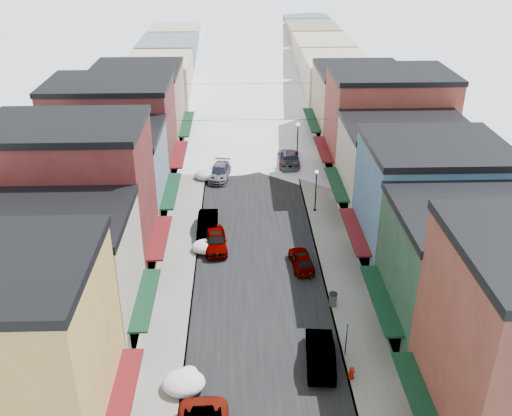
{
  "coord_description": "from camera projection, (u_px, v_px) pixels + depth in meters",
  "views": [
    {
      "loc": [
        -1.45,
        -17.89,
        25.03
      ],
      "look_at": [
        0.0,
        25.95,
        2.85
      ],
      "focal_mm": 40.0,
      "sensor_mm": 36.0,
      "label": 1
    }
  ],
  "objects": [
    {
      "name": "car_silver_sedan",
      "position": [
        216.0,
        240.0,
        48.3
      ],
      "size": [
        2.23,
        4.74,
        1.57
      ],
      "primitive_type": "imported",
      "rotation": [
        0.0,
        0.0,
        0.08
      ],
      "color": "gray",
      "rests_on": "ground"
    },
    {
      "name": "car_lane_silver",
      "position": [
        232.0,
        129.0,
        74.16
      ],
      "size": [
        2.06,
        4.36,
        1.44
      ],
      "primitive_type": "imported",
      "rotation": [
        0.0,
        0.0,
        -0.09
      ],
      "color": "gray",
      "rests_on": "ground"
    },
    {
      "name": "parking_sign",
      "position": [
        346.0,
        337.0,
        35.94
      ],
      "size": [
        0.09,
        0.32,
        2.37
      ],
      "color": "black",
      "rests_on": "sidewalk_right"
    },
    {
      "name": "distant_blocks",
      "position": [
        245.0,
        55.0,
        99.52
      ],
      "size": [
        34.0,
        55.0,
        8.0
      ],
      "color": "gray",
      "rests_on": "ground"
    },
    {
      "name": "bldg_r_green",
      "position": [
        470.0,
        277.0,
        36.24
      ],
      "size": [
        11.3,
        9.2,
        9.5
      ],
      "color": "#1C3B28",
      "rests_on": "ground"
    },
    {
      "name": "bldg_l_cream",
      "position": [
        54.0,
        280.0,
        35.91
      ],
      "size": [
        11.3,
        8.2,
        9.5
      ],
      "color": "beige",
      "rests_on": "ground"
    },
    {
      "name": "snow_pile_near",
      "position": [
        184.0,
        382.0,
        33.84
      ],
      "size": [
        2.59,
        2.8,
        1.1
      ],
      "color": "white",
      "rests_on": "ground"
    },
    {
      "name": "bldg_l_grayblue",
      "position": [
        107.0,
        178.0,
        50.74
      ],
      "size": [
        11.3,
        9.2,
        9.0
      ],
      "color": "gray",
      "rests_on": "ground"
    },
    {
      "name": "car_black_sedan",
      "position": [
        289.0,
        158.0,
        64.89
      ],
      "size": [
        2.6,
        5.95,
        1.7
      ],
      "primitive_type": "imported",
      "rotation": [
        0.0,
        0.0,
        3.1
      ],
      "color": "black",
      "rests_on": "ground"
    },
    {
      "name": "road",
      "position": [
        248.0,
        118.0,
        80.81
      ],
      "size": [
        10.0,
        160.0,
        0.01
      ],
      "primitive_type": "cube",
      "color": "black",
      "rests_on": "ground"
    },
    {
      "name": "fire_hydrant",
      "position": [
        351.0,
        373.0,
        34.5
      ],
      "size": [
        0.49,
        0.37,
        0.84
      ],
      "color": "#B21509",
      "rests_on": "sidewalk_right"
    },
    {
      "name": "curb_right",
      "position": [
        284.0,
        117.0,
        80.93
      ],
      "size": [
        0.1,
        160.0,
        0.15
      ],
      "primitive_type": "cube",
      "color": "slate",
      "rests_on": "ground"
    },
    {
      "name": "bldg_r_blue",
      "position": [
        428.0,
        207.0,
        44.05
      ],
      "size": [
        11.3,
        9.2,
        10.5
      ],
      "color": "#3B6487",
      "rests_on": "ground"
    },
    {
      "name": "bldg_r_tan",
      "position": [
        358.0,
        107.0,
        69.25
      ],
      "size": [
        11.3,
        11.2,
        9.5
      ],
      "color": "tan",
      "rests_on": "ground"
    },
    {
      "name": "bldg_l_yellow",
      "position": [
        2.0,
        361.0,
        27.88
      ],
      "size": [
        11.3,
        8.7,
        11.5
      ],
      "color": "gold",
      "rests_on": "ground"
    },
    {
      "name": "snow_pile_far",
      "position": [
        207.0,
        174.0,
        61.48
      ],
      "size": [
        2.59,
        2.79,
        1.1
      ],
      "color": "white",
      "rests_on": "ground"
    },
    {
      "name": "trash_can",
      "position": [
        333.0,
        299.0,
        40.99
      ],
      "size": [
        0.61,
        0.61,
        1.03
      ],
      "color": "#5D6062",
      "rests_on": "sidewalk_right"
    },
    {
      "name": "car_gray_suv",
      "position": [
        302.0,
        260.0,
        45.76
      ],
      "size": [
        2.02,
        4.18,
        1.38
      ],
      "primitive_type": "imported",
      "rotation": [
        0.0,
        0.0,
        3.24
      ],
      "color": "gray",
      "rests_on": "ground"
    },
    {
      "name": "snow_pile_mid",
      "position": [
        206.0,
        246.0,
        48.04
      ],
      "size": [
        2.37,
        2.66,
        1.0
      ],
      "color": "white",
      "rests_on": "ground"
    },
    {
      "name": "streetlamp_far",
      "position": [
        298.0,
        138.0,
        63.7
      ],
      "size": [
        0.41,
        0.41,
        4.94
      ],
      "color": "black",
      "rests_on": "sidewalk_right"
    },
    {
      "name": "sidewalk_left",
      "position": [
        201.0,
        118.0,
        80.58
      ],
      "size": [
        3.2,
        160.0,
        0.15
      ],
      "primitive_type": "cube",
      "color": "gray",
      "rests_on": "ground"
    },
    {
      "name": "sidewalk_right",
      "position": [
        294.0,
        117.0,
        80.97
      ],
      "size": [
        3.2,
        160.0,
        0.15
      ],
      "primitive_type": "cube",
      "color": "gray",
      "rests_on": "ground"
    },
    {
      "name": "bldg_l_brick_far",
      "position": [
        114.0,
        134.0,
        58.29
      ],
      "size": [
        13.3,
        9.2,
        11.0
      ],
      "color": "maroon",
      "rests_on": "ground"
    },
    {
      "name": "curb_left",
      "position": [
        212.0,
        118.0,
        80.63
      ],
      "size": [
        0.1,
        160.0,
        0.15
      ],
      "primitive_type": "cube",
      "color": "slate",
      "rests_on": "ground"
    },
    {
      "name": "streetlamp_near",
      "position": [
        316.0,
        185.0,
        53.51
      ],
      "size": [
        0.35,
        0.35,
        4.2
      ],
      "color": "black",
      "rests_on": "sidewalk_right"
    },
    {
      "name": "car_dark_hatch",
      "position": [
        208.0,
        224.0,
        50.84
      ],
      "size": [
        1.74,
        4.88,
        1.6
      ],
      "primitive_type": "imported",
      "rotation": [
        0.0,
        0.0,
        -0.01
      ],
      "color": "black",
      "rests_on": "ground"
    },
    {
      "name": "bldg_r_brick_far",
      "position": [
        387.0,
        125.0,
        59.9
      ],
      "size": [
        13.3,
        9.2,
        11.5
      ],
      "color": "maroon",
      "rests_on": "ground"
    },
    {
      "name": "overhead_cables",
      "position": [
        250.0,
        100.0,
        66.87
      ],
      "size": [
        16.4,
        15.04,
        0.04
      ],
      "color": "black",
      "rests_on": "ground"
    },
    {
      "name": "car_green_sedan",
      "position": [
        320.0,
        353.0,
        35.65
      ],
      "size": [
        2.09,
        5.03,
        1.62
      ],
      "primitive_type": "imported",
      "rotation": [
        0.0,
        0.0,
        3.06
      ],
      "color": "black",
      "rests_on": "ground"
    },
    {
      "name": "car_silver_wagon",
      "position": [
        220.0,
        172.0,
        61.56
      ],
      "size": [
        2.61,
        5.2,
        1.45
      ],
      "primitive_type": "imported",
      "rotation": [
        0.0,
        0.0,
        -0.12
      ],
      "color": "#94969B",
      "rests_on": "ground"
    },
    {
      "name": "bldg_l_brick_near",
      "position": [
        75.0,
        203.0,
        42.36
      ],
      "size": [
        12.3,
        8.2,
        12.5
      ],
      "color": "maroon",
      "rests_on": "ground"
    },
    {
      "name": "car_lane_white",
      "position": [
        254.0,
        89.0,
        91.94
      ],
      "size": [
        3.21,
        5.76,
        1.52
      ],
      "primitive_type": "imported",
      "rotation": [
        0.0,
        0.0,
        3.01
      ],
      "color": "white",
      "rests_on": "ground"
    },
    {
      "name": "bldg_r_cream",
      "position": [
        403.0,
        170.0,
        52.43
      ],
      "size": [
        12.3,
        9.2,
        9.0
      ],
      "color": "#BFB89A",
      "rests_on": "ground"
    },
    {
      "name": "bldg_l_tan",
      "position": [
        139.0,
        110.0,
        67.46
      ],
      "size": [
        11.3,
        11.2,
        10.0
      ],
      "color": "#8F755E",
      "rests_on": "ground"
    }
  ]
}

